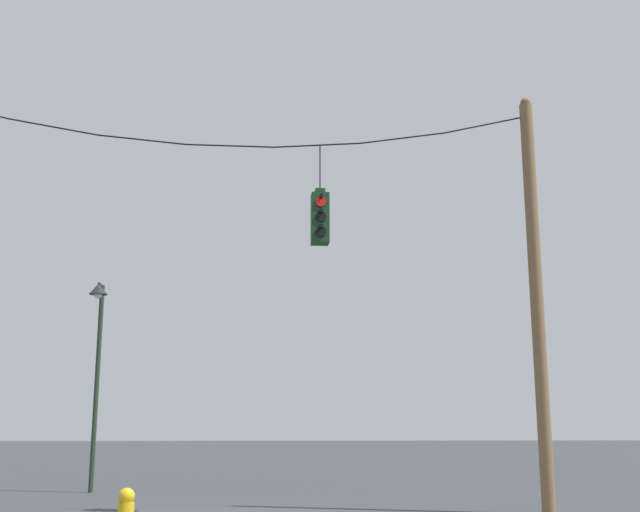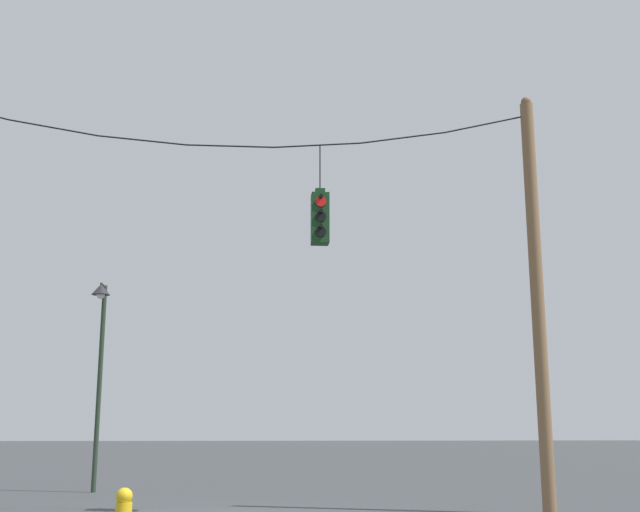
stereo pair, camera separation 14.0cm
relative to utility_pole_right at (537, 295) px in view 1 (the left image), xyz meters
name	(u,v)px [view 1 (the left image)]	position (x,y,z in m)	size (l,w,h in m)	color
utility_pole_right	(537,295)	(0.00, 0.00, 0.00)	(0.26, 0.26, 8.14)	brown
span_wire	(231,132)	(-5.96, 0.00, 3.13)	(11.93, 0.03, 0.85)	black
traffic_light_near_right_pole	(320,218)	(-4.21, 0.00, 1.45)	(0.34, 0.58, 1.98)	#143819
street_lamp	(98,339)	(-9.35, 5.79, -0.30)	(0.46, 0.80, 5.18)	#233323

